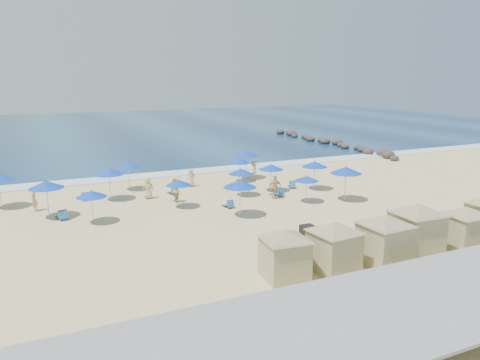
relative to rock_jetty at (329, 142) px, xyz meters
name	(u,v)px	position (x,y,z in m)	size (l,w,h in m)	color
ground	(251,217)	(-24.01, -24.90, -0.36)	(160.00, 160.00, 0.00)	#DAC28A
ocean	(108,130)	(-24.01, 30.10, -0.33)	(160.00, 80.00, 0.06)	navy
surf_line	(179,173)	(-24.01, -9.40, -0.32)	(160.00, 2.50, 0.08)	white
seawall	(398,293)	(-24.01, -38.40, 0.29)	(160.00, 6.10, 1.22)	gray
rock_jetty	(329,142)	(0.00, 0.00, 0.00)	(2.56, 26.66, 0.96)	#2D2725
trash_bin	(308,232)	(-22.77, -29.86, 0.01)	(0.75, 0.75, 0.75)	black
cabana_0	(285,248)	(-26.76, -34.04, 1.13)	(4.12, 4.12, 2.60)	tan
cabana_1	(334,240)	(-24.20, -34.28, 1.18)	(4.28, 4.28, 2.69)	tan
cabana_2	(385,233)	(-21.45, -34.64, 1.25)	(4.49, 4.49, 2.82)	tan
cabana_3	(417,222)	(-18.88, -34.17, 1.34)	(4.72, 4.72, 2.97)	tan
cabana_4	(465,222)	(-15.99, -34.75, 1.10)	(4.07, 4.07, 2.56)	tan
umbrella_1	(46,185)	(-36.10, -19.44, 1.90)	(2.29, 2.29, 2.60)	#A5A8AD
umbrella_2	(109,171)	(-31.63, -16.57, 1.83)	(2.22, 2.22, 2.53)	#A5A8AD
umbrella_3	(91,194)	(-33.61, -21.81, 1.56)	(1.95, 1.95, 2.22)	#A5A8AD
umbrella_4	(129,165)	(-29.66, -14.00, 1.73)	(2.12, 2.12, 2.41)	#A5A8AD
umbrella_5	(179,183)	(-27.58, -20.71, 1.46)	(1.85, 1.85, 2.11)	#A5A8AD
umbrella_6	(240,184)	(-24.55, -24.40, 1.87)	(2.26, 2.26, 2.58)	#A5A8AD
umbrella_7	(239,161)	(-20.26, -15.04, 1.50)	(1.88, 1.88, 2.14)	#A5A8AD
umbrella_8	(306,178)	(-18.68, -23.27, 1.45)	(1.83, 1.83, 2.08)	#A5A8AD
umbrella_9	(246,153)	(-19.15, -14.05, 1.95)	(2.34, 2.34, 2.67)	#A5A8AD
umbrella_10	(315,164)	(-15.93, -20.21, 1.75)	(2.14, 2.14, 2.44)	#A5A8AD
umbrella_11	(346,170)	(-15.78, -24.10, 1.97)	(2.36, 2.36, 2.68)	#A5A8AD
umbrella_12	(241,171)	(-22.22, -19.57, 1.58)	(1.97, 1.97, 2.25)	#A5A8AD
umbrella_13	(271,167)	(-19.43, -19.27, 1.64)	(2.03, 2.03, 2.31)	#A5A8AD
beach_chair_0	(62,216)	(-35.34, -20.09, -0.11)	(0.78, 1.38, 0.72)	#2A5B9A
beach_chair_1	(85,197)	(-33.38, -15.71, -0.13)	(0.61, 1.23, 0.66)	#2A5B9A
beach_chair_2	(173,191)	(-26.87, -16.84, -0.14)	(0.63, 1.22, 0.65)	#2A5B9A
beach_chair_3	(229,205)	(-24.40, -22.15, -0.15)	(0.61, 1.17, 0.62)	#2A5B9A
beach_chair_4	(278,193)	(-19.64, -20.82, -0.12)	(0.88, 1.35, 0.69)	#2A5B9A
beach_chair_5	(292,185)	(-17.27, -18.95, -0.13)	(0.97, 1.32, 0.67)	#2A5B9A
beachgoer_0	(34,199)	(-36.90, -17.33, 0.47)	(0.61, 0.40, 1.66)	tan
beachgoer_1	(175,191)	(-27.45, -19.26, 0.55)	(0.88, 0.69, 1.82)	tan
beachgoer_2	(275,187)	(-20.25, -21.45, 0.54)	(1.06, 0.44, 1.81)	tan
beachgoer_3	(254,171)	(-18.80, -14.92, 0.48)	(1.08, 0.62, 1.68)	tan
beachgoer_4	(191,178)	(-24.71, -15.01, 0.42)	(0.76, 0.49, 1.55)	tan
beachgoer_5	(148,188)	(-28.95, -17.36, 0.46)	(0.80, 0.52, 1.65)	tan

